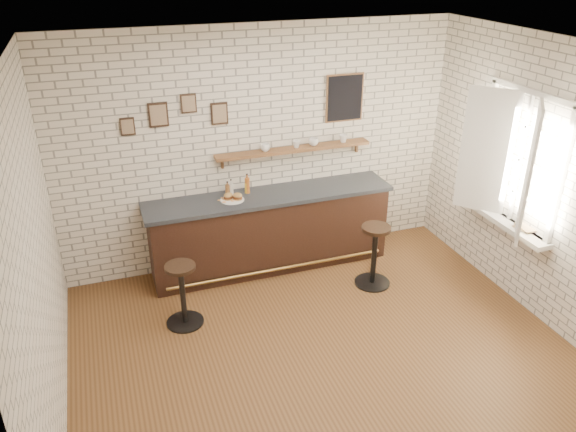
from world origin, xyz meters
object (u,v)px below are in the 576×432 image
bar_stool_left (183,293)px  bar_counter (270,230)px  shelf_cup_b (296,144)px  condiment_bottle_yellow (247,187)px  ciabatta_sandwich (233,196)px  bar_stool_right (374,254)px  sandwich_plate (232,200)px  book_upper (520,228)px  shelf_cup_d (343,138)px  book_lower (520,230)px  bitters_bottle_white (231,189)px  bitters_bottle_brown (228,190)px  shelf_cup_c (313,142)px  bitters_bottle_amber (247,185)px  shelf_cup_a (265,148)px

bar_stool_left → bar_counter: bearing=34.2°
shelf_cup_b → condiment_bottle_yellow: bearing=139.4°
ciabatta_sandwich → bar_stool_right: 1.84m
sandwich_plate → bar_stool_left: (-0.79, -0.85, -0.62)m
bar_counter → bar_stool_right: (1.05, -0.83, -0.09)m
condiment_bottle_yellow → book_upper: size_ratio=0.74×
ciabatta_sandwich → shelf_cup_d: bearing=8.2°
condiment_bottle_yellow → book_lower: condiment_bottle_yellow is taller
condiment_bottle_yellow → bitters_bottle_white: bearing=180.0°
bar_stool_left → shelf_cup_d: shelf_cup_d is taller
bar_counter → bitters_bottle_brown: bitters_bottle_brown is taller
bitters_bottle_brown → book_lower: size_ratio=0.88×
condiment_bottle_yellow → shelf_cup_c: bearing=4.2°
ciabatta_sandwich → shelf_cup_d: size_ratio=2.43×
shelf_cup_b → bitters_bottle_amber: bearing=139.5°
ciabatta_sandwich → bar_stool_left: size_ratio=0.35×
bar_stool_right → book_upper: book_upper is taller
bar_counter → book_lower: bar_counter is taller
bitters_bottle_amber → shelf_cup_a: size_ratio=2.13×
bitters_bottle_amber → book_upper: bearing=-34.9°
bitters_bottle_brown → book_upper: bearing=-32.4°
ciabatta_sandwich → book_lower: (2.84, -1.67, -0.12)m
bitters_bottle_amber → shelf_cup_c: size_ratio=2.04×
bitters_bottle_white → condiment_bottle_yellow: 0.20m
bitters_bottle_amber → bar_stool_left: 1.60m
shelf_cup_c → book_lower: size_ratio=0.59×
book_upper → ciabatta_sandwich: bearing=154.8°
bar_counter → book_upper: bar_counter is taller
condiment_bottle_yellow → shelf_cup_b: size_ratio=1.77×
sandwich_plate → shelf_cup_b: size_ratio=2.89×
sandwich_plate → shelf_cup_a: size_ratio=2.37×
bar_counter → bitters_bottle_amber: 0.67m
book_lower → book_upper: bearing=74.7°
ciabatta_sandwich → bar_stool_left: 1.34m
bar_counter → shelf_cup_b: bearing=25.6°
bar_stool_left → shelf_cup_a: 2.03m
bar_stool_left → shelf_cup_c: bearing=29.0°
shelf_cup_a → bitters_bottle_white: bearing=-175.4°
bitters_bottle_brown → shelf_cup_d: bearing=2.4°
shelf_cup_d → bitters_bottle_brown: bearing=-164.6°
bar_counter → bar_stool_left: (-1.27, -0.87, -0.11)m
bar_counter → bitters_bottle_white: (-0.45, 0.13, 0.59)m
bitters_bottle_white → shelf_cup_b: shelf_cup_b is taller
bar_stool_right → condiment_bottle_yellow: bearing=143.3°
bitters_bottle_brown → bitters_bottle_white: (0.05, -0.00, 0.01)m
bar_counter → condiment_bottle_yellow: (-0.25, 0.13, 0.58)m
ciabatta_sandwich → bitters_bottle_brown: bitters_bottle_brown is taller
shelf_cup_d → book_lower: bearing=-42.3°
bitters_bottle_brown → book_upper: 3.39m
bar_stool_right → shelf_cup_d: (0.01, 1.04, 1.13)m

